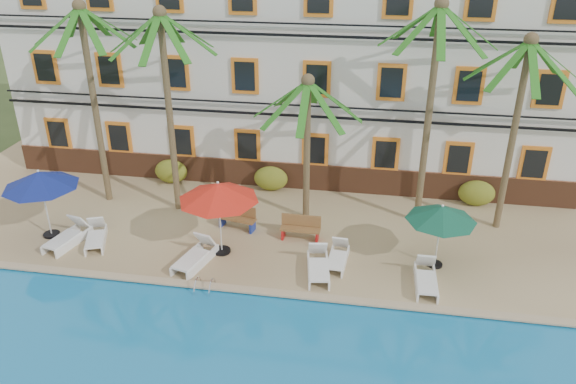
% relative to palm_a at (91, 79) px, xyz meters
% --- Properties ---
extents(ground, '(100.00, 100.00, 0.00)m').
position_rel_palm_a_xyz_m(ground, '(7.11, -4.56, -5.51)').
color(ground, '#384C23').
rests_on(ground, ground).
extents(pool_deck, '(30.00, 12.00, 0.25)m').
position_rel_palm_a_xyz_m(pool_deck, '(7.11, 0.44, -5.39)').
color(pool_deck, tan).
rests_on(pool_deck, ground).
extents(pool_coping, '(30.00, 0.35, 0.06)m').
position_rel_palm_a_xyz_m(pool_coping, '(7.11, -5.46, -5.23)').
color(pool_coping, tan).
rests_on(pool_coping, pool_deck).
extents(hotel_building, '(25.40, 6.44, 10.22)m').
position_rel_palm_a_xyz_m(hotel_building, '(7.11, 5.43, -0.14)').
color(hotel_building, silver).
rests_on(hotel_building, pool_deck).
extents(palm_a, '(4.07, 4.07, 8.25)m').
position_rel_palm_a_xyz_m(palm_a, '(0.00, 0.00, 0.00)').
color(palm_a, brown).
rests_on(palm_a, pool_deck).
extents(palm_b, '(4.07, 4.07, 8.15)m').
position_rel_palm_a_xyz_m(palm_b, '(3.23, -0.30, -0.06)').
color(palm_b, brown).
rests_on(palm_b, pool_deck).
extents(palm_c, '(4.07, 4.07, 5.89)m').
position_rel_palm_a_xyz_m(palm_c, '(8.59, -0.22, -1.40)').
color(palm_c, brown).
rests_on(palm_c, pool_deck).
extents(palm_d, '(4.07, 4.07, 8.59)m').
position_rel_palm_a_xyz_m(palm_d, '(13.01, 0.25, 0.19)').
color(palm_d, brown).
rests_on(palm_d, pool_deck).
extents(palm_e, '(4.07, 4.07, 7.49)m').
position_rel_palm_a_xyz_m(palm_e, '(16.09, 0.29, -0.44)').
color(palm_e, brown).
rests_on(palm_e, pool_deck).
extents(shrub_left, '(1.50, 0.90, 1.10)m').
position_rel_palm_a_xyz_m(shrub_left, '(2.09, 2.04, -4.71)').
color(shrub_left, '#275B1A').
rests_on(shrub_left, pool_deck).
extents(shrub_mid, '(1.50, 0.90, 1.10)m').
position_rel_palm_a_xyz_m(shrub_mid, '(6.71, 2.04, -4.71)').
color(shrub_mid, '#275B1A').
rests_on(shrub_mid, pool_deck).
extents(shrub_right, '(1.50, 0.90, 1.10)m').
position_rel_palm_a_xyz_m(shrub_right, '(15.50, 2.04, -4.71)').
color(shrub_right, '#275B1A').
rests_on(shrub_right, pool_deck).
extents(umbrella_blue, '(2.76, 2.76, 2.75)m').
position_rel_palm_a_xyz_m(umbrella_blue, '(-0.80, -3.25, -2.91)').
color(umbrella_blue, black).
rests_on(umbrella_blue, pool_deck).
extents(umbrella_red, '(2.85, 2.85, 2.84)m').
position_rel_palm_a_xyz_m(umbrella_red, '(5.94, -3.31, -2.83)').
color(umbrella_red, black).
rests_on(umbrella_red, pool_deck).
extents(umbrella_green, '(2.40, 2.40, 2.40)m').
position_rel_palm_a_xyz_m(umbrella_green, '(13.52, -2.91, -3.22)').
color(umbrella_green, black).
rests_on(umbrella_green, pool_deck).
extents(lounger_a, '(1.13, 2.10, 0.94)m').
position_rel_palm_a_xyz_m(lounger_a, '(0.16, -3.68, -4.96)').
color(lounger_a, white).
rests_on(lounger_a, pool_deck).
extents(lounger_b, '(1.26, 1.94, 0.86)m').
position_rel_palm_a_xyz_m(lounger_b, '(1.15, -3.47, -4.98)').
color(lounger_b, white).
rests_on(lounger_b, pool_deck).
extents(lounger_c, '(1.23, 2.15, 0.96)m').
position_rel_palm_a_xyz_m(lounger_c, '(5.25, -4.18, -4.95)').
color(lounger_c, white).
rests_on(lounger_c, pool_deck).
extents(lounger_d, '(1.01, 2.07, 0.94)m').
position_rel_palm_a_xyz_m(lounger_d, '(9.55, -4.07, -4.96)').
color(lounger_d, white).
rests_on(lounger_d, pool_deck).
extents(lounger_e, '(0.74, 1.78, 0.82)m').
position_rel_palm_a_xyz_m(lounger_e, '(10.16, -3.35, -4.99)').
color(lounger_e, white).
rests_on(lounger_e, pool_deck).
extents(lounger_f, '(0.72, 1.93, 0.91)m').
position_rel_palm_a_xyz_m(lounger_f, '(13.14, -4.19, -4.97)').
color(lounger_f, white).
rests_on(lounger_f, pool_deck).
extents(bench_left, '(1.57, 0.78, 0.93)m').
position_rel_palm_a_xyz_m(bench_left, '(6.10, -1.48, -4.79)').
color(bench_left, olive).
rests_on(bench_left, pool_deck).
extents(bench_right, '(1.51, 0.50, 0.93)m').
position_rel_palm_a_xyz_m(bench_right, '(8.62, -1.88, -4.79)').
color(bench_right, olive).
rests_on(bench_right, pool_deck).
extents(pool_ladder, '(0.54, 0.74, 0.74)m').
position_rel_palm_a_xyz_m(pool_ladder, '(5.99, -5.56, -5.26)').
color(pool_ladder, silver).
rests_on(pool_ladder, ground).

